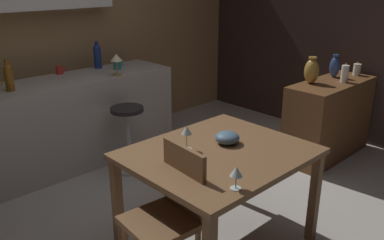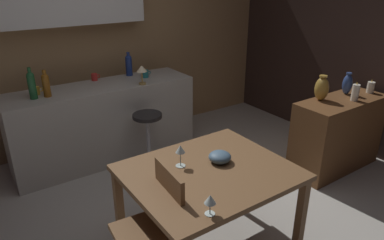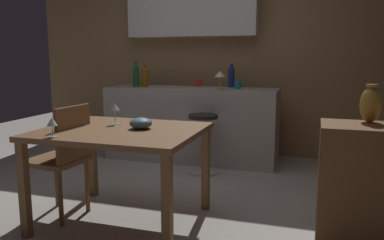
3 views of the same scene
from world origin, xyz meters
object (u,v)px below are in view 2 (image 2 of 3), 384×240
(chair_near_window, at_px, (155,225))
(counter_lamp, at_px, (142,70))
(wine_bottle_amber, at_px, (46,84))
(vase_ceramic_blue, at_px, (347,84))
(pillar_candle_tall, at_px, (355,93))
(cup_mustard, at_px, (36,91))
(bar_stool, at_px, (149,140))
(pillar_candle_short, at_px, (371,87))
(vase_brass, at_px, (322,89))
(fruit_bowl, at_px, (220,157))
(dining_table, at_px, (209,180))
(cup_red, at_px, (95,77))
(cup_teal, at_px, (145,74))
(wine_glass_left, at_px, (180,150))
(wine_bottle_cobalt, at_px, (129,64))
(sideboard_cabinet, at_px, (337,134))
(wine_bottle_green, at_px, (32,84))
(wine_glass_right, at_px, (210,200))

(chair_near_window, relative_size, counter_lamp, 4.16)
(wine_bottle_amber, bearing_deg, vase_ceramic_blue, -28.62)
(pillar_candle_tall, height_order, vase_ceramic_blue, vase_ceramic_blue)
(cup_mustard, distance_m, vase_ceramic_blue, 3.35)
(counter_lamp, bearing_deg, bar_stool, -110.39)
(pillar_candle_short, relative_size, vase_brass, 0.56)
(vase_brass, bearing_deg, fruit_bowl, -168.60)
(dining_table, bearing_deg, counter_lamp, 78.61)
(dining_table, xyz_separation_m, chair_near_window, (-0.49, -0.06, -0.15))
(cup_red, xyz_separation_m, vase_ceramic_blue, (2.21, -1.83, -0.01))
(wine_bottle_amber, relative_size, cup_teal, 2.43)
(wine_bottle_amber, height_order, pillar_candle_short, wine_bottle_amber)
(wine_glass_left, bearing_deg, cup_red, 87.29)
(wine_bottle_cobalt, bearing_deg, wine_glass_left, -104.86)
(cup_mustard, distance_m, counter_lamp, 1.13)
(dining_table, distance_m, sideboard_cabinet, 2.01)
(wine_bottle_green, bearing_deg, vase_brass, -30.82)
(chair_near_window, relative_size, pillar_candle_short, 6.01)
(counter_lamp, bearing_deg, cup_red, 130.49)
(fruit_bowl, bearing_deg, wine_glass_left, 157.42)
(cup_teal, bearing_deg, pillar_candle_tall, -49.45)
(bar_stool, height_order, vase_ceramic_blue, vase_ceramic_blue)
(sideboard_cabinet, bearing_deg, wine_bottle_green, 149.28)
(cup_teal, bearing_deg, counter_lamp, -124.07)
(wine_glass_left, relative_size, wine_bottle_amber, 0.62)
(chair_near_window, distance_m, wine_bottle_amber, 2.01)
(cup_mustard, relative_size, vase_brass, 0.45)
(wine_glass_right, xyz_separation_m, wine_bottle_amber, (-0.35, 2.29, 0.19))
(vase_brass, bearing_deg, cup_mustard, 146.56)
(fruit_bowl, xyz_separation_m, pillar_candle_tall, (1.90, 0.11, 0.13))
(vase_brass, bearing_deg, dining_table, -167.91)
(sideboard_cabinet, distance_m, wine_bottle_cobalt, 2.56)
(dining_table, bearing_deg, wine_glass_right, -126.40)
(sideboard_cabinet, height_order, vase_brass, vase_brass)
(counter_lamp, distance_m, pillar_candle_short, 2.58)
(sideboard_cabinet, xyz_separation_m, cup_teal, (-1.47, 1.71, 0.54))
(pillar_candle_short, xyz_separation_m, vase_ceramic_blue, (-0.26, 0.13, 0.05))
(wine_bottle_amber, distance_m, vase_brass, 2.84)
(chair_near_window, xyz_separation_m, wine_glass_right, (0.19, -0.35, 0.34))
(sideboard_cabinet, relative_size, bar_stool, 1.68)
(chair_near_window, height_order, counter_lamp, counter_lamp)
(wine_bottle_amber, xyz_separation_m, vase_ceramic_blue, (2.82, -1.54, -0.10))
(wine_bottle_cobalt, relative_size, counter_lamp, 1.32)
(cup_teal, distance_m, counter_lamp, 0.31)
(bar_stool, bearing_deg, wine_glass_left, -106.66)
(wine_glass_right, height_order, cup_mustard, cup_mustard)
(cup_red, xyz_separation_m, counter_lamp, (0.39, -0.46, 0.12))
(chair_near_window, xyz_separation_m, wine_bottle_amber, (-0.16, 1.94, 0.53))
(pillar_candle_tall, bearing_deg, counter_lamp, 137.48)
(cup_mustard, height_order, cup_red, cup_red)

